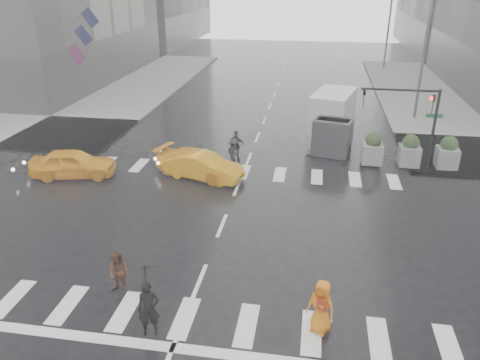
% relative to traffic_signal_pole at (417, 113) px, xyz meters
% --- Properties ---
extents(ground, '(120.00, 120.00, 0.00)m').
position_rel_traffic_signal_pole_xyz_m(ground, '(-9.01, -8.01, -3.22)').
color(ground, black).
rests_on(ground, ground).
extents(sidewalk_nw, '(35.00, 35.00, 0.15)m').
position_rel_traffic_signal_pole_xyz_m(sidewalk_nw, '(-28.51, 9.49, -3.14)').
color(sidewalk_nw, gray).
rests_on(sidewalk_nw, ground).
extents(road_markings, '(18.00, 48.00, 0.01)m').
position_rel_traffic_signal_pole_xyz_m(road_markings, '(-9.01, -8.01, -3.21)').
color(road_markings, silver).
rests_on(road_markings, ground).
extents(traffic_signal_pole, '(4.45, 0.42, 4.50)m').
position_rel_traffic_signal_pole_xyz_m(traffic_signal_pole, '(0.00, 0.00, 0.00)').
color(traffic_signal_pole, black).
rests_on(traffic_signal_pole, ground).
extents(street_lamp_near, '(2.15, 0.22, 9.00)m').
position_rel_traffic_signal_pole_xyz_m(street_lamp_near, '(1.86, 9.99, 1.73)').
color(street_lamp_near, '#59595B').
rests_on(street_lamp_near, ground).
extents(street_lamp_far, '(2.15, 0.22, 9.00)m').
position_rel_traffic_signal_pole_xyz_m(street_lamp_far, '(1.86, 29.99, 1.73)').
color(street_lamp_far, '#59595B').
rests_on(street_lamp_far, ground).
extents(planter_west, '(1.10, 1.10, 1.80)m').
position_rel_traffic_signal_pole_xyz_m(planter_west, '(-2.01, 0.19, -2.23)').
color(planter_west, gray).
rests_on(planter_west, ground).
extents(planter_mid, '(1.10, 1.10, 1.80)m').
position_rel_traffic_signal_pole_xyz_m(planter_mid, '(-0.01, 0.19, -2.23)').
color(planter_mid, gray).
rests_on(planter_mid, ground).
extents(planter_east, '(1.10, 1.10, 1.80)m').
position_rel_traffic_signal_pole_xyz_m(planter_east, '(1.99, 0.19, -2.23)').
color(planter_east, gray).
rests_on(planter_east, ground).
extents(flag_cluster, '(2.87, 3.06, 4.69)m').
position_rel_traffic_signal_pole_xyz_m(flag_cluster, '(-24.09, 10.49, 2.42)').
color(flag_cluster, '#59595B').
rests_on(flag_cluster, ground).
extents(pedestrian_black, '(1.21, 1.23, 2.43)m').
position_rel_traffic_signal_pole_xyz_m(pedestrian_black, '(-9.84, -14.81, -1.65)').
color(pedestrian_black, black).
rests_on(pedestrian_black, ground).
extents(pedestrian_brown, '(0.85, 0.70, 1.58)m').
position_rel_traffic_signal_pole_xyz_m(pedestrian_brown, '(-11.52, -13.06, -2.43)').
color(pedestrian_brown, '#472819').
rests_on(pedestrian_brown, ground).
extents(pedestrian_orange, '(1.04, 0.90, 1.80)m').
position_rel_traffic_signal_pole_xyz_m(pedestrian_orange, '(-4.77, -13.88, -2.31)').
color(pedestrian_orange, orange).
rests_on(pedestrian_orange, ground).
extents(pedestrian_far_a, '(1.07, 0.66, 1.81)m').
position_rel_traffic_signal_pole_xyz_m(pedestrian_far_a, '(-9.68, -0.40, -2.31)').
color(pedestrian_far_a, black).
rests_on(pedestrian_far_a, ground).
extents(pedestrian_far_b, '(1.07, 1.09, 1.52)m').
position_rel_traffic_signal_pole_xyz_m(pedestrian_far_b, '(-9.75, -1.01, -2.46)').
color(pedestrian_far_b, black).
rests_on(pedestrian_far_b, ground).
extents(taxi_front, '(4.65, 2.65, 1.49)m').
position_rel_traffic_signal_pole_xyz_m(taxi_front, '(-17.87, -4.04, -2.47)').
color(taxi_front, '#F8A10D').
rests_on(taxi_front, ground).
extents(taxi_mid, '(4.41, 2.44, 1.38)m').
position_rel_traffic_signal_pole_xyz_m(taxi_mid, '(-10.95, -3.19, -2.53)').
color(taxi_mid, '#F8A10D').
rests_on(taxi_mid, ground).
extents(taxi_rear, '(4.50, 3.14, 1.35)m').
position_rel_traffic_signal_pole_xyz_m(taxi_rear, '(-11.41, -2.81, -2.54)').
color(taxi_rear, '#F8A10D').
rests_on(taxi_rear, ground).
extents(box_truck, '(2.21, 5.90, 3.14)m').
position_rel_traffic_signal_pole_xyz_m(box_truck, '(-4.23, 3.55, -1.54)').
color(box_truck, silver).
rests_on(box_truck, ground).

